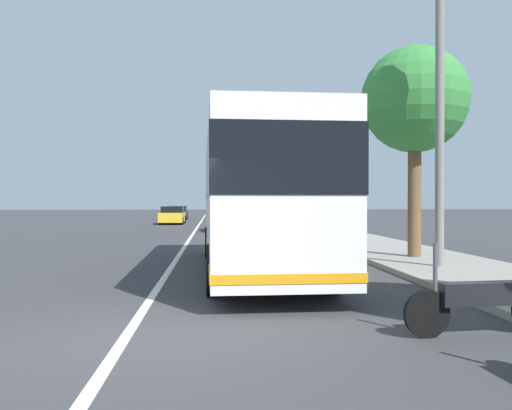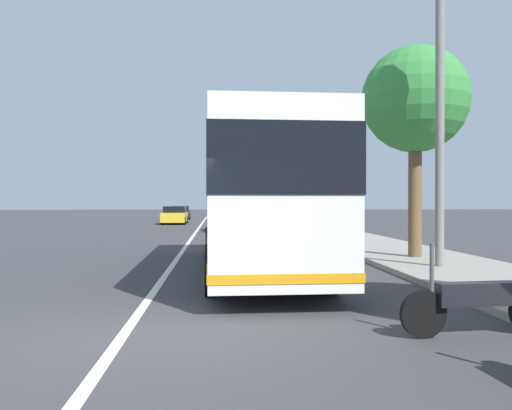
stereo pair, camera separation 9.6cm
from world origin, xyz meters
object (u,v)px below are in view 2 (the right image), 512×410
Objects in this scene: motorcycle_by_tree at (477,301)px; car_far_distant at (175,215)px; roadside_tree_mid_block at (415,101)px; car_ahead_same_lane at (180,213)px; car_side_street at (226,220)px; coach_bus at (255,193)px; utility_pole at (440,127)px.

car_far_distant is at bearing -83.73° from motorcycle_by_tree.
car_ahead_same_lane is at bearing 14.52° from roadside_tree_mid_block.
roadside_tree_mid_block is (-37.59, -9.73, 4.24)m from car_ahead_same_lane.
roadside_tree_mid_block is at bearing -160.37° from car_side_street.
car_far_distant is at bearing 2.04° from car_ahead_same_lane.
coach_bus is 29.52m from car_far_distant.
utility_pole is at bearing 17.77° from car_far_distant.
car_side_street is at bearing 17.70° from roadside_tree_mid_block.
car_side_street reaches higher than motorcycle_by_tree.
car_far_distant is at bearing 17.32° from utility_pole.
car_ahead_same_lane is at bearing 5.58° from coach_bus.
coach_bus is 1.47× the size of utility_pole.
roadside_tree_mid_block is (-27.19, -9.47, 4.21)m from car_far_distant.
motorcycle_by_tree is at bearing 11.41° from car_far_distant.
coach_bus is 7.46m from motorcycle_by_tree.
car_ahead_same_lane is (46.39, 7.24, 0.18)m from motorcycle_by_tree.
coach_bus is 5.10m from utility_pole.
coach_bus is 2.67× the size of car_far_distant.
coach_bus is 39.86m from car_ahead_same_lane.
utility_pole is (6.44, -2.24, 3.30)m from motorcycle_by_tree.
motorcycle_by_tree is 26.17m from car_side_street.
motorcycle_by_tree is at bearing 164.20° from roadside_tree_mid_block.
car_far_distant is 10.75m from car_side_street.
car_side_street is 18.54m from roadside_tree_mid_block.
utility_pole reaches higher than car_far_distant.
car_far_distant is 29.09m from roadside_tree_mid_block.
utility_pole reaches higher than motorcycle_by_tree.
car_ahead_same_lane is (39.56, 4.70, -1.39)m from coach_bus.
car_ahead_same_lane is 0.53× the size of utility_pole.
utility_pole is at bearing -95.94° from coach_bus.
car_side_street is at bearing -88.12° from motorcycle_by_tree.
car_side_street is at bearing 22.15° from car_far_distant.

